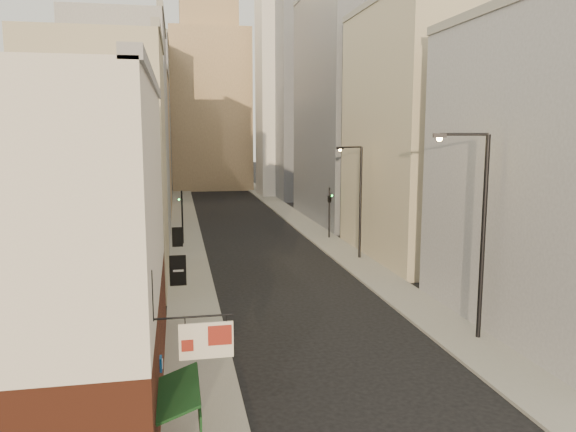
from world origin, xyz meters
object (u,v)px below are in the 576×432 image
object	(u,v)px
traffic_light_right	(330,199)
white_tower	(283,80)
streetlamp_near	(478,224)
traffic_light_left	(182,207)
clock_tower	(209,91)
streetlamp_mid	(358,196)

from	to	relation	value
traffic_light_right	white_tower	bearing A→B (deg)	-92.22
streetlamp_near	traffic_light_right	xyz separation A→B (m)	(0.05, 27.10, -1.96)
white_tower	traffic_light_left	bearing A→B (deg)	-113.01
clock_tower	streetlamp_mid	size ratio (longest dim) A/B	4.92
streetlamp_mid	traffic_light_right	distance (m)	9.10
streetlamp_mid	traffic_light_right	bearing A→B (deg)	72.23
streetlamp_near	streetlamp_mid	world-z (taller)	streetlamp_near
streetlamp_near	traffic_light_left	xyz separation A→B (m)	(-13.85, 26.83, -2.29)
traffic_light_left	traffic_light_right	world-z (taller)	same
streetlamp_near	streetlamp_mid	xyz separation A→B (m)	(-0.07, 18.10, -0.61)
clock_tower	streetlamp_mid	xyz separation A→B (m)	(7.93, -62.42, -12.43)
white_tower	traffic_light_right	size ratio (longest dim) A/B	8.30
streetlamp_near	streetlamp_mid	distance (m)	18.11
white_tower	clock_tower	bearing A→B (deg)	128.16
streetlamp_near	traffic_light_left	world-z (taller)	streetlamp_near
streetlamp_near	traffic_light_left	distance (m)	30.28
clock_tower	traffic_light_right	world-z (taller)	clock_tower
streetlamp_mid	traffic_light_right	xyz separation A→B (m)	(0.13, 9.00, -1.35)
white_tower	streetlamp_near	world-z (taller)	white_tower
traffic_light_left	traffic_light_right	bearing A→B (deg)	-176.59
clock_tower	white_tower	bearing A→B (deg)	-51.84
clock_tower	streetlamp_near	size ratio (longest dim) A/B	4.41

